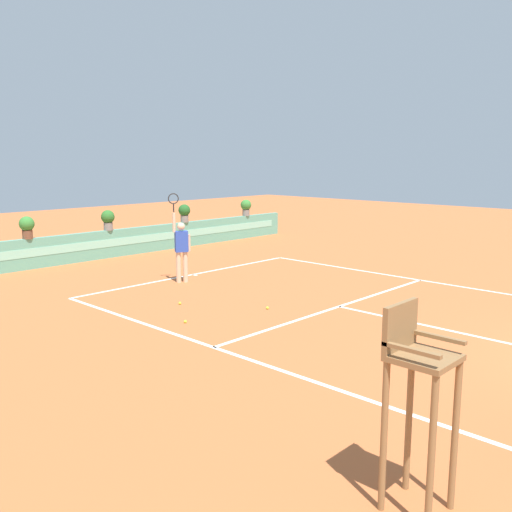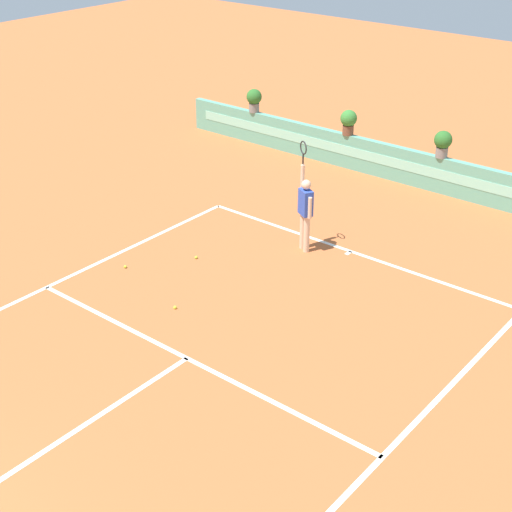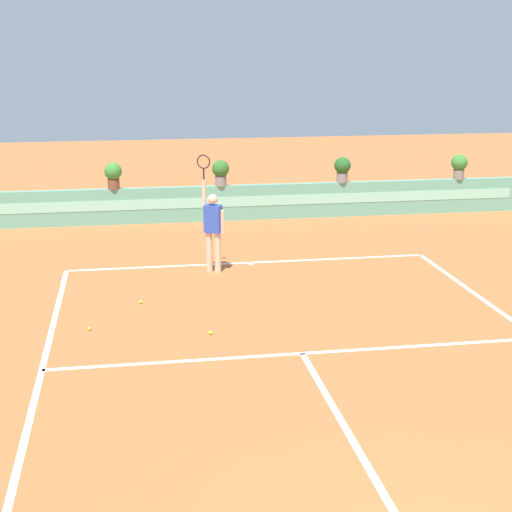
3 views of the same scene
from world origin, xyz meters
TOP-DOWN VIEW (x-y plane):
  - ground_plane at (0.00, 6.00)m, footprint 60.00×60.00m
  - court_lines at (0.00, 6.72)m, footprint 8.32×11.94m
  - back_wall_barrier at (0.00, 16.39)m, footprint 18.00×0.21m
  - tennis_player at (-0.91, 11.29)m, footprint 0.56×0.36m
  - tennis_ball_near_baseline at (-2.54, 9.36)m, footprint 0.07×0.07m
  - tennis_ball_mid_court at (-1.38, 7.50)m, footprint 0.07×0.07m
  - tennis_ball_by_sideline at (-3.46, 8.04)m, footprint 0.07×0.07m
  - potted_plant_far_right at (6.94, 16.39)m, footprint 0.48×0.48m
  - potted_plant_left at (-3.08, 16.39)m, footprint 0.48×0.48m
  - potted_plant_right at (3.40, 16.39)m, footprint 0.48×0.48m
  - potted_plant_centre at (-0.12, 16.39)m, footprint 0.48×0.48m

SIDE VIEW (x-z plane):
  - ground_plane at x=0.00m, z-range 0.00..0.00m
  - court_lines at x=0.00m, z-range 0.00..0.01m
  - tennis_ball_near_baseline at x=-2.54m, z-range 0.00..0.07m
  - tennis_ball_mid_court at x=-1.38m, z-range 0.00..0.07m
  - tennis_ball_by_sideline at x=-3.46m, z-range 0.00..0.07m
  - back_wall_barrier at x=0.00m, z-range 0.00..1.00m
  - tennis_player at x=-0.91m, z-range -0.24..2.34m
  - potted_plant_far_right at x=6.94m, z-range 1.05..1.78m
  - potted_plant_left at x=-3.08m, z-range 1.05..1.78m
  - potted_plant_right at x=3.40m, z-range 1.05..1.78m
  - potted_plant_centre at x=-0.12m, z-range 1.05..1.78m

